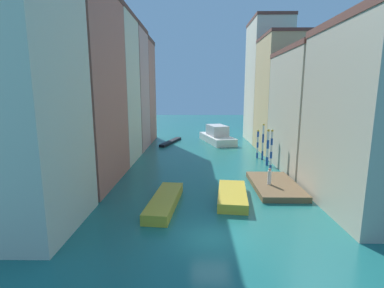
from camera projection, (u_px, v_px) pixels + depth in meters
ground_plane at (202, 155)px, 41.83m from camera, size 154.00×154.00×0.00m
building_left_0 at (14, 65)px, 17.38m from camera, size 6.67×8.00×21.68m
building_left_1 at (80, 87)px, 27.28m from camera, size 6.67×11.14×19.42m
building_left_2 at (110, 89)px, 36.74m from camera, size 6.67×8.17×19.32m
building_left_3 at (125, 90)px, 45.00m from camera, size 6.67×7.92×19.36m
building_left_4 at (136, 91)px, 52.82m from camera, size 6.67×7.85×18.96m
building_right_0 at (371, 117)px, 21.15m from camera, size 6.67×11.12×14.61m
building_right_1 at (309, 110)px, 32.83m from camera, size 6.67×11.99×14.23m
building_right_2 at (282, 95)px, 43.05m from camera, size 6.67×9.65×17.68m
building_right_3 at (267, 82)px, 52.32m from camera, size 6.67×10.17×22.31m
waterfront_dock at (275, 185)px, 27.16m from camera, size 4.17×7.78×0.53m
person_on_dock at (269, 177)px, 26.54m from camera, size 0.36×0.36×1.60m
mooring_pole_0 at (271, 150)px, 32.52m from camera, size 0.29×0.29×5.01m
mooring_pole_1 at (268, 147)px, 35.33m from camera, size 0.34×0.34×4.68m
mooring_pole_2 at (263, 141)px, 38.47m from camera, size 0.28×0.28×5.01m
mooring_pole_3 at (258, 144)px, 39.37m from camera, size 0.30×0.30×4.07m
vaporetto_white at (217, 136)px, 52.29m from camera, size 6.46×11.23×3.20m
gondola_black at (171, 142)px, 51.50m from camera, size 3.44×8.89×0.44m
motorboat_0 at (232, 195)px, 24.12m from camera, size 3.07×6.36×0.80m
motorboat_1 at (165, 201)px, 22.77m from camera, size 2.67×7.50×0.82m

